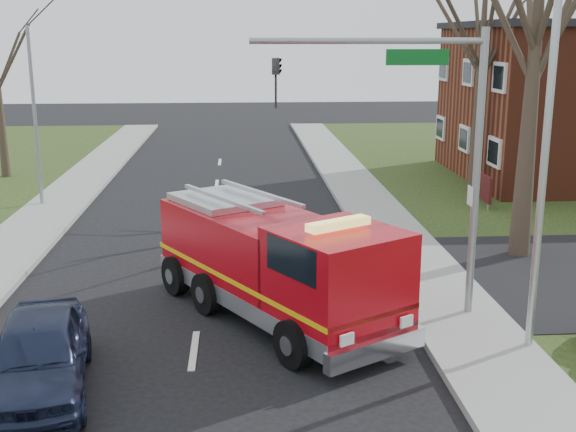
{
  "coord_description": "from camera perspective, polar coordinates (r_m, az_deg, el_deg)",
  "views": [
    {
      "loc": [
        1.04,
        -14.51,
        6.6
      ],
      "look_at": [
        2.3,
        3.86,
        2.0
      ],
      "focal_mm": 45.0,
      "sensor_mm": 36.0,
      "label": 1
    }
  ],
  "objects": [
    {
      "name": "ground",
      "position": [
        15.97,
        -7.44,
        -10.5
      ],
      "size": [
        120.0,
        120.0,
        0.0
      ],
      "primitive_type": "plane",
      "color": "black",
      "rests_on": "ground"
    },
    {
      "name": "sidewalk_right",
      "position": [
        16.72,
        14.58,
        -9.42
      ],
      "size": [
        2.4,
        80.0,
        0.15
      ],
      "primitive_type": "cube",
      "color": "gray",
      "rests_on": "ground"
    },
    {
      "name": "health_center_sign",
      "position": [
        29.18,
        15.08,
        2.24
      ],
      "size": [
        0.12,
        2.0,
        1.4
      ],
      "color": "#430F11",
      "rests_on": "ground"
    },
    {
      "name": "bare_tree_near",
      "position": [
        22.2,
        19.18,
        15.39
      ],
      "size": [
        6.0,
        6.0,
        12.0
      ],
      "color": "#36291F",
      "rests_on": "ground"
    },
    {
      "name": "bare_tree_far",
      "position": [
        31.14,
        15.14,
        13.36
      ],
      "size": [
        5.25,
        5.25,
        10.5
      ],
      "color": "#36291F",
      "rests_on": "ground"
    },
    {
      "name": "traffic_signal_mast",
      "position": [
        16.65,
        10.68,
        7.26
      ],
      "size": [
        5.29,
        0.18,
        6.8
      ],
      "color": "gray",
      "rests_on": "ground"
    },
    {
      "name": "streetlight_pole",
      "position": [
        15.42,
        19.51,
        5.59
      ],
      "size": [
        1.48,
        0.16,
        8.4
      ],
      "color": "#B7BABF",
      "rests_on": "ground"
    },
    {
      "name": "utility_pole_far",
      "position": [
        29.73,
        -19.36,
        7.26
      ],
      "size": [
        0.14,
        0.14,
        7.0
      ],
      "primitive_type": "cylinder",
      "color": "gray",
      "rests_on": "ground"
    },
    {
      "name": "fire_engine",
      "position": [
        17.08,
        -0.91,
        -3.97
      ],
      "size": [
        5.86,
        7.48,
        2.92
      ],
      "rotation": [
        0.0,
        0.0,
        0.55
      ],
      "color": "#AC0711",
      "rests_on": "ground"
    },
    {
      "name": "parked_car_maroon",
      "position": [
        14.64,
        -19.1,
        -10.3
      ],
      "size": [
        2.48,
        4.7,
        1.52
      ],
      "primitive_type": "imported",
      "rotation": [
        0.0,
        0.0,
        0.16
      ],
      "color": "#192038",
      "rests_on": "ground"
    }
  ]
}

